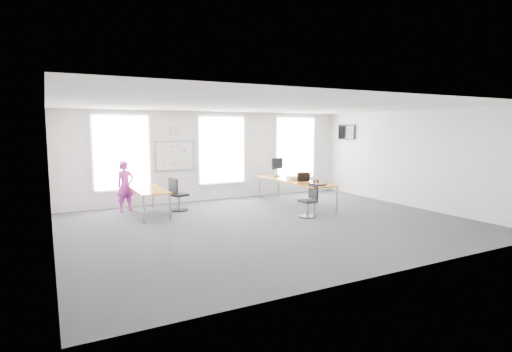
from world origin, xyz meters
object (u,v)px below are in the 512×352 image
chair_right (309,202)px  person (125,186)px  desk_right (295,182)px  keyboard (318,185)px  chair_left (177,197)px  desk_left (148,191)px  monitor (277,165)px  headphones (316,181)px

chair_right → person: bearing=-127.7°
desk_right → keyboard: (-0.13, -1.41, 0.06)m
desk_right → keyboard: size_ratio=8.21×
desk_right → chair_left: 3.67m
desk_right → desk_left: size_ratio=1.66×
desk_left → person: 0.95m
desk_right → desk_left: desk_right is taller
desk_left → monitor: size_ratio=3.23×
chair_right → monitor: (0.56, 2.67, 0.79)m
chair_right → person: 5.40m
person → headphones: size_ratio=9.05×
desk_left → keyboard: bearing=-27.0°
chair_left → chair_right: bearing=-147.5°
desk_left → monitor: bearing=4.3°
desk_right → chair_right: chair_right is taller
keyboard → chair_right: bearing=-142.6°
desk_left → chair_right: (3.87, -2.34, -0.28)m
chair_left → person: bearing=44.5°
desk_left → chair_right: 4.54m
headphones → desk_left: bearing=178.1°
desk_right → monitor: (0.02, 1.10, 0.43)m
desk_right → keyboard: 1.42m
desk_right → chair_right: (-0.54, -1.57, -0.36)m
monitor → keyboard: bearing=-113.3°
chair_left → monitor: monitor is taller
person → chair_left: bearing=-47.7°
chair_right → chair_left: (-3.00, 2.46, 0.03)m
desk_left → headphones: (4.60, -1.65, 0.19)m
person → monitor: person is taller
chair_right → desk_left: bearing=-122.9°
chair_right → person: person is taller
chair_left → monitor: size_ratio=1.57×
desk_right → chair_left: size_ratio=3.41×
desk_left → monitor: 4.47m
desk_left → chair_left: size_ratio=2.05×
person → headphones: (5.08, -2.46, 0.11)m
person → monitor: bearing=-26.1°
chair_right → chair_left: bearing=-131.1°
chair_right → monitor: 2.84m
desk_left → desk_right: bearing=-9.9°
desk_right → monitor: monitor is taller
person → keyboard: person is taller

